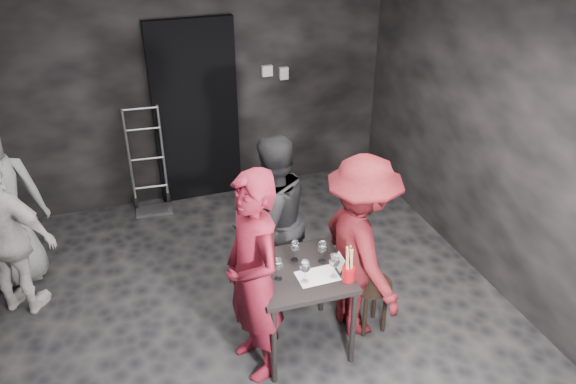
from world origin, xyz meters
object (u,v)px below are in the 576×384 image
object	(u,v)px
stool	(371,292)
woman_black	(272,217)
server_red	(253,265)
tasting_table	(300,280)
wine_bottle	(261,262)
hand_truck	(151,191)
breadstick_cup	(349,264)
man_maroon	(361,243)
bystander_cream	(8,238)

from	to	relation	value
stool	woman_black	distance (m)	1.06
server_red	tasting_table	bearing A→B (deg)	93.25
wine_bottle	hand_truck	bearing A→B (deg)	102.65
stool	breadstick_cup	xyz separation A→B (m)	(-0.33, -0.21, 0.52)
man_maroon	wine_bottle	bearing A→B (deg)	88.34
hand_truck	server_red	world-z (taller)	server_red
man_maroon	wine_bottle	distance (m)	0.83
bystander_cream	breadstick_cup	bearing A→B (deg)	-179.43
server_red	bystander_cream	bearing A→B (deg)	-137.48
server_red	man_maroon	bearing A→B (deg)	88.56
stool	wine_bottle	distance (m)	1.06
hand_truck	tasting_table	size ratio (longest dim) A/B	1.64
man_maroon	stool	bearing A→B (deg)	-124.65
bystander_cream	stool	bearing A→B (deg)	-172.82
wine_bottle	breadstick_cup	size ratio (longest dim) A/B	1.06
stool	wine_bottle	world-z (taller)	wine_bottle
stool	woman_black	world-z (taller)	woman_black
woman_black	bystander_cream	xyz separation A→B (m)	(-2.16, 0.49, -0.06)
stool	woman_black	xyz separation A→B (m)	(-0.64, 0.72, 0.44)
hand_truck	woman_black	world-z (taller)	woman_black
hand_truck	breadstick_cup	world-z (taller)	hand_truck
tasting_table	bystander_cream	size ratio (longest dim) A/B	0.50
stool	server_red	distance (m)	1.20
man_maroon	wine_bottle	world-z (taller)	man_maroon
tasting_table	stool	bearing A→B (deg)	-0.72
woman_black	man_maroon	distance (m)	0.85
stool	woman_black	size ratio (longest dim) A/B	0.29
hand_truck	stool	bearing A→B (deg)	-55.41
hand_truck	server_red	xyz separation A→B (m)	(0.47, -2.69, 0.75)
stool	server_red	size ratio (longest dim) A/B	0.24
hand_truck	wine_bottle	xyz separation A→B (m)	(0.57, -2.56, 0.65)
woman_black	stool	bearing A→B (deg)	110.15
man_maroon	breadstick_cup	size ratio (longest dim) A/B	5.42
bystander_cream	breadstick_cup	size ratio (longest dim) A/B	4.78
tasting_table	wine_bottle	xyz separation A→B (m)	(-0.30, 0.03, 0.23)
stool	server_red	xyz separation A→B (m)	(-1.03, -0.09, 0.60)
hand_truck	man_maroon	bearing A→B (deg)	-56.50
woman_black	man_maroon	bearing A→B (deg)	107.84
server_red	breadstick_cup	size ratio (longest dim) A/B	6.22
woman_black	man_maroon	xyz separation A→B (m)	(0.54, -0.66, 0.04)
hand_truck	wine_bottle	bearing A→B (deg)	-72.79
hand_truck	tasting_table	world-z (taller)	hand_truck
tasting_table	bystander_cream	world-z (taller)	bystander_cream
stool	server_red	world-z (taller)	server_red
woman_black	wine_bottle	size ratio (longest dim) A/B	4.90
wine_bottle	woman_black	bearing A→B (deg)	66.62
wine_bottle	breadstick_cup	distance (m)	0.65
man_maroon	hand_truck	bearing A→B (deg)	25.96
man_maroon	bystander_cream	xyz separation A→B (m)	(-2.69, 1.15, -0.10)
breadstick_cup	bystander_cream	bearing A→B (deg)	149.84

